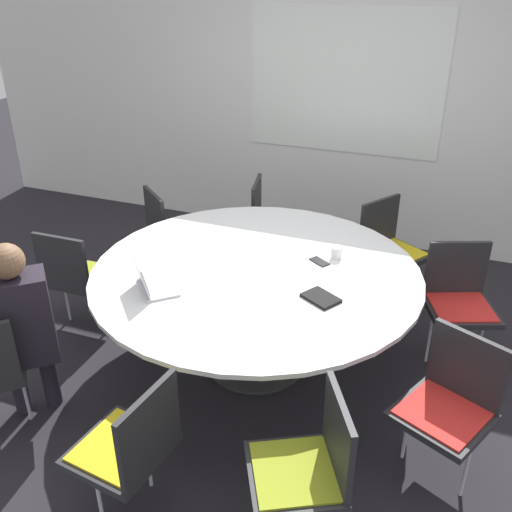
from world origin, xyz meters
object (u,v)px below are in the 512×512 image
at_px(chair_2, 309,462).
at_px(chair_6, 271,219).
at_px(chair_8, 75,272).
at_px(laptop, 151,282).
at_px(cell_phone, 319,262).
at_px(chair_5, 389,244).
at_px(chair_4, 459,296).
at_px(spiral_notebook, 321,298).
at_px(chair_7, 171,228).
at_px(coffee_cup, 336,252).
at_px(chair_1, 131,444).
at_px(person_0, 20,322).
at_px(chair_3, 450,400).

bearing_deg(chair_2, chair_6, -4.90).
bearing_deg(chair_8, laptop, -24.04).
height_order(chair_6, cell_phone, chair_6).
bearing_deg(chair_6, chair_5, 70.16).
bearing_deg(chair_4, chair_8, -7.63).
distance_m(chair_5, spiral_notebook, 1.45).
xyz_separation_m(chair_7, coffee_cup, (1.55, -0.49, 0.29)).
bearing_deg(cell_phone, coffee_cup, 49.80).
bearing_deg(cell_phone, chair_1, -105.70).
bearing_deg(chair_8, cell_phone, 10.09).
bearing_deg(chair_8, chair_1, -46.18).
bearing_deg(chair_2, cell_phone, -14.20).
bearing_deg(chair_8, person_0, -71.28).
xyz_separation_m(chair_7, person_0, (0.03, -1.81, 0.20)).
distance_m(chair_7, cell_phone, 1.60).
bearing_deg(chair_7, chair_3, 10.34).
distance_m(laptop, spiral_notebook, 1.03).
height_order(chair_3, chair_7, same).
distance_m(laptop, coffee_cup, 1.25).
relative_size(chair_4, spiral_notebook, 3.29).
xyz_separation_m(chair_2, chair_5, (-0.03, 2.40, 0.00)).
height_order(chair_8, coffee_cup, chair_8).
height_order(chair_6, person_0, person_0).
bearing_deg(coffee_cup, chair_5, 74.17).
xyz_separation_m(chair_6, spiral_notebook, (0.86, -1.54, 0.26)).
bearing_deg(chair_3, chair_6, -23.29).
distance_m(chair_7, spiral_notebook, 1.92).
relative_size(chair_4, cell_phone, 5.45).
bearing_deg(cell_phone, chair_8, -169.01).
bearing_deg(chair_3, chair_8, 15.73).
bearing_deg(coffee_cup, laptop, -139.13).
height_order(chair_2, chair_5, same).
xyz_separation_m(person_0, spiral_notebook, (1.56, 0.77, 0.06)).
xyz_separation_m(chair_2, chair_8, (-2.10, 1.10, 0.00)).
bearing_deg(person_0, chair_3, -32.06).
relative_size(chair_2, spiral_notebook, 3.29).
distance_m(chair_3, chair_5, 1.83).
height_order(chair_1, chair_7, same).
xyz_separation_m(chair_1, person_0, (-0.97, 0.41, 0.20)).
bearing_deg(chair_5, chair_8, -25.56).
distance_m(chair_2, chair_8, 2.37).
xyz_separation_m(coffee_cup, cell_phone, (-0.09, -0.10, -0.04)).
height_order(chair_7, coffee_cup, chair_7).
bearing_deg(cell_phone, chair_6, 123.88).
height_order(chair_8, cell_phone, chair_8).
bearing_deg(chair_7, chair_6, 74.25).
bearing_deg(chair_4, cell_phone, -1.87).
relative_size(chair_1, chair_7, 1.00).
relative_size(chair_2, chair_5, 1.00).
height_order(chair_2, chair_8, same).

